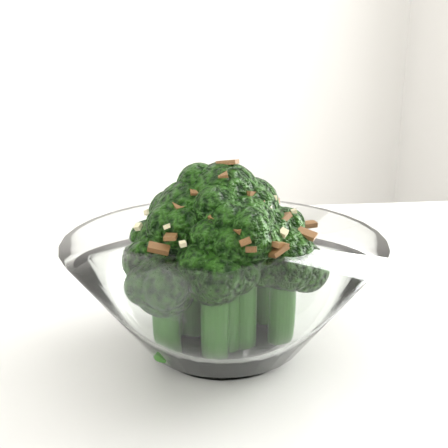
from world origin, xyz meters
TOP-DOWN VIEW (x-y plane):
  - broccoli_dish at (-0.12, 0.14)m, footprint 0.22×0.22m

SIDE VIEW (x-z plane):
  - broccoli_dish at x=-0.12m, z-range 0.73..0.87m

